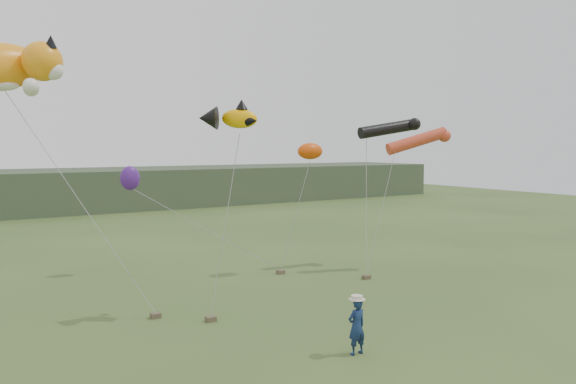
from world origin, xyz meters
name	(u,v)px	position (x,y,z in m)	size (l,w,h in m)	color
ground	(315,343)	(0.00, 0.00, 0.00)	(120.00, 120.00, 0.00)	#385123
headland	(24,193)	(-3.11, 44.69, 1.92)	(90.00, 13.00, 4.00)	#2D3D28
festival_attendant	(357,326)	(0.52, -1.45, 0.88)	(0.64, 0.42, 1.76)	#14264E
sandbag_anchors	(216,303)	(-0.89, 5.70, 0.09)	(17.97, 5.47, 0.19)	brown
cat_kite	(3,67)	(-7.86, 10.01, 9.49)	(5.51, 3.11, 2.55)	orange
fish_kite	(228,118)	(-0.90, 4.46, 7.47)	(2.42, 1.59, 1.16)	#FEB104
tube_kites	(406,134)	(10.95, 7.31, 7.07)	(4.07, 3.07, 2.00)	black
misc_kites	(229,163)	(2.22, 10.71, 5.56)	(8.99, 5.25, 2.36)	#D74508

